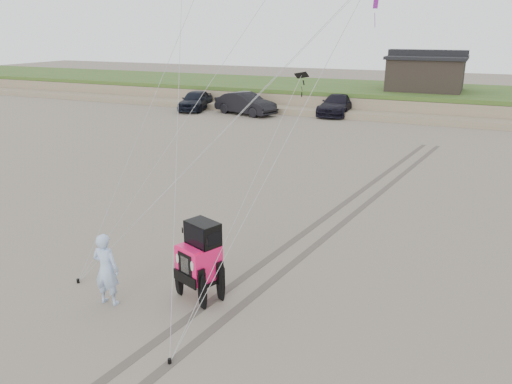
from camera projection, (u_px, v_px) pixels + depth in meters
The scene contains 11 objects.
ground at pixel (158, 324), 11.96m from camera, with size 160.00×160.00×0.00m, color #6B6054.
dune_ridge at pixel (400, 99), 44.29m from camera, with size 160.00×14.25×1.73m.
cabin at pixel (426, 72), 42.33m from camera, with size 6.40×5.40×3.35m.
truck_a at pixel (196, 100), 43.14m from camera, with size 2.00×4.98×1.70m, color black.
truck_b at pixel (246, 104), 40.95m from camera, with size 1.89×5.43×1.79m, color black.
truck_c at pixel (338, 104), 40.85m from camera, with size 2.36×5.80×1.68m, color black.
jeep at pixel (199, 269), 12.88m from camera, with size 1.94×4.49×1.67m, color #FD155E, non-canonical shape.
man at pixel (106, 269), 12.57m from camera, with size 0.70×0.46×1.93m, color #8AA9D6.
stake_main at pixel (78, 281), 13.87m from camera, with size 0.08×0.08×0.12m, color black.
stake_aux at pixel (170, 361), 10.52m from camera, with size 0.08×0.08×0.12m, color black.
tire_tracks at pixel (330, 223), 18.14m from camera, with size 5.22×29.74×0.01m.
Camera 1 is at (6.37, -8.53, 6.74)m, focal length 35.00 mm.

